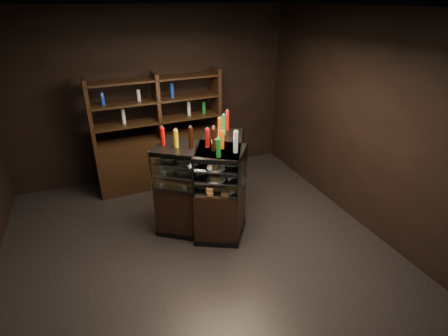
{
  "coord_description": "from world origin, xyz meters",
  "views": [
    {
      "loc": [
        -1.04,
        -3.66,
        3.09
      ],
      "look_at": [
        0.52,
        0.32,
        0.99
      ],
      "focal_mm": 28.0,
      "sensor_mm": 36.0,
      "label": 1
    }
  ],
  "objects": [
    {
      "name": "ground",
      "position": [
        0.0,
        0.0,
        0.0
      ],
      "size": [
        5.0,
        5.0,
        0.0
      ],
      "primitive_type": "plane",
      "color": "black",
      "rests_on": "ground"
    },
    {
      "name": "room_shell",
      "position": [
        0.0,
        0.0,
        1.94
      ],
      "size": [
        5.02,
        5.02,
        3.01
      ],
      "color": "black",
      "rests_on": "ground"
    },
    {
      "name": "display_case",
      "position": [
        0.37,
        0.43,
        0.45
      ],
      "size": [
        1.53,
        1.36,
        1.32
      ],
      "rotation": [
        0.0,
        0.0,
        0.25
      ],
      "color": "black",
      "rests_on": "ground"
    },
    {
      "name": "food_display",
      "position": [
        0.37,
        0.43,
        1.0
      ],
      "size": [
        1.17,
        1.09,
        0.41
      ],
      "color": "#D48F4C",
      "rests_on": "display_case"
    },
    {
      "name": "bottles_top",
      "position": [
        0.36,
        0.43,
        1.45
      ],
      "size": [
        1.01,
        0.94,
        0.3
      ],
      "color": "#147223",
      "rests_on": "display_case"
    },
    {
      "name": "potted_conifer",
      "position": [
        0.52,
        0.36,
        0.5
      ],
      "size": [
        0.41,
        0.41,
        0.88
      ],
      "rotation": [
        0.0,
        0.0,
        -0.41
      ],
      "color": "black",
      "rests_on": "ground"
    },
    {
      "name": "back_shelving",
      "position": [
        -0.0,
        2.05,
        0.61
      ],
      "size": [
        2.23,
        0.53,
        2.0
      ],
      "rotation": [
        0.0,
        0.0,
        0.05
      ],
      "color": "black",
      "rests_on": "ground"
    }
  ]
}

